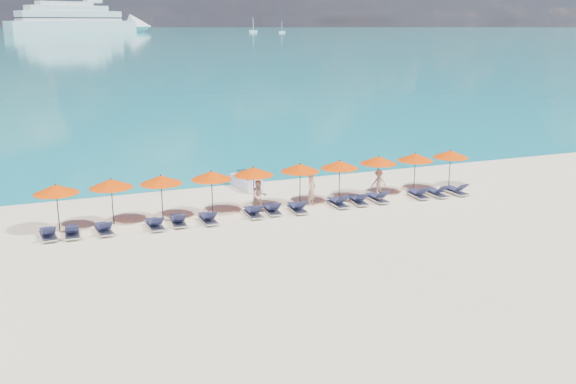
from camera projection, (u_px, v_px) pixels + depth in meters
name	position (u px, v px, depth m)	size (l,w,h in m)	color
ground	(312.00, 233.00, 29.66)	(1400.00, 1400.00, 0.00)	beige
sea	(41.00, 31.00, 623.11)	(1600.00, 1300.00, 0.01)	#1FA9B2
cruise_ship	(86.00, 21.00, 534.99)	(126.07, 67.57, 35.63)	silver
sailboat_near	(282.00, 32.00, 538.48)	(5.26, 1.75, 9.63)	silver
sailboat_far	(253.00, 31.00, 561.43)	(6.86, 2.29, 12.58)	silver
jetski	(246.00, 181.00, 37.49)	(1.31, 2.77, 0.95)	silver
beachgoer_a	(312.00, 190.00, 33.87)	(0.61, 0.40, 1.67)	tan
beachgoer_b	(259.00, 196.00, 32.65)	(0.81, 0.47, 1.67)	tan
beachgoer_c	(378.00, 182.00, 35.96)	(0.92, 0.43, 1.43)	tan
umbrella_0	(56.00, 189.00, 29.39)	(2.10, 2.10, 2.28)	black
umbrella_1	(111.00, 183.00, 30.41)	(2.10, 2.10, 2.28)	black
umbrella_2	(161.00, 180.00, 31.13)	(2.10, 2.10, 2.28)	black
umbrella_3	(211.00, 175.00, 31.99)	(2.10, 2.10, 2.28)	black
umbrella_4	(254.00, 171.00, 32.88)	(2.10, 2.10, 2.28)	black
umbrella_5	(300.00, 168.00, 33.68)	(2.10, 2.10, 2.28)	black
umbrella_6	(340.00, 164.00, 34.43)	(2.10, 2.10, 2.28)	black
umbrella_7	(379.00, 160.00, 35.54)	(2.10, 2.10, 2.28)	black
umbrella_8	(415.00, 157.00, 36.31)	(2.10, 2.10, 2.28)	black
umbrella_9	(451.00, 154.00, 37.15)	(2.10, 2.10, 2.28)	black
lounger_0	(48.00, 234.00, 28.77)	(0.79, 1.75, 0.66)	silver
lounger_1	(72.00, 232.00, 29.05)	(0.69, 1.72, 0.66)	silver
lounger_2	(104.00, 228.00, 29.49)	(0.78, 1.75, 0.66)	silver
lounger_3	(155.00, 224.00, 30.15)	(0.72, 1.73, 0.66)	silver
lounger_4	(178.00, 220.00, 30.70)	(0.71, 1.73, 0.66)	silver
lounger_5	(208.00, 218.00, 31.04)	(0.66, 1.72, 0.66)	silver
lounger_6	(253.00, 212.00, 32.03)	(0.66, 1.71, 0.66)	silver
lounger_7	(272.00, 209.00, 32.54)	(0.74, 1.74, 0.66)	silver
lounger_8	(297.00, 208.00, 32.80)	(0.69, 1.72, 0.66)	silver
lounger_9	(338.00, 202.00, 33.77)	(0.64, 1.71, 0.66)	silver
lounger_10	(358.00, 200.00, 34.23)	(0.78, 1.75, 0.66)	silver
lounger_11	(378.00, 198.00, 34.66)	(0.64, 1.71, 0.66)	silver
lounger_12	(418.00, 194.00, 35.46)	(0.73, 1.74, 0.66)	silver
lounger_13	(436.00, 192.00, 35.73)	(0.69, 1.72, 0.66)	silver
lounger_14	(456.00, 190.00, 36.17)	(0.73, 1.74, 0.66)	silver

